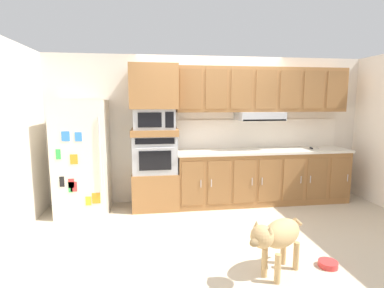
# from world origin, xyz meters

# --- Properties ---
(ground_plane) EXTENTS (9.60, 9.60, 0.00)m
(ground_plane) POSITION_xyz_m (0.00, 0.00, 0.00)
(ground_plane) COLOR beige
(back_kitchen_wall) EXTENTS (6.20, 0.12, 2.50)m
(back_kitchen_wall) POSITION_xyz_m (0.00, 1.11, 1.25)
(back_kitchen_wall) COLOR silver
(back_kitchen_wall) RESTS_ON ground
(side_panel_left) EXTENTS (0.12, 7.10, 2.50)m
(side_panel_left) POSITION_xyz_m (-2.80, 0.00, 1.25)
(side_panel_left) COLOR silver
(side_panel_left) RESTS_ON ground
(refrigerator) EXTENTS (0.76, 0.73, 1.76)m
(refrigerator) POSITION_xyz_m (-2.09, 0.68, 0.88)
(refrigerator) COLOR silver
(refrigerator) RESTS_ON ground
(oven_base_cabinet) EXTENTS (0.74, 0.62, 0.60)m
(oven_base_cabinet) POSITION_xyz_m (-0.97, 0.75, 0.30)
(oven_base_cabinet) COLOR #996638
(oven_base_cabinet) RESTS_ON ground
(built_in_oven) EXTENTS (0.70, 0.62, 0.60)m
(built_in_oven) POSITION_xyz_m (-0.97, 0.75, 0.90)
(built_in_oven) COLOR #A8AAAF
(built_in_oven) RESTS_ON oven_base_cabinet
(appliance_mid_shelf) EXTENTS (0.74, 0.62, 0.10)m
(appliance_mid_shelf) POSITION_xyz_m (-0.97, 0.75, 1.25)
(appliance_mid_shelf) COLOR #996638
(appliance_mid_shelf) RESTS_ON built_in_oven
(microwave) EXTENTS (0.64, 0.54, 0.32)m
(microwave) POSITION_xyz_m (-0.97, 0.75, 1.46)
(microwave) COLOR #A8AAAF
(microwave) RESTS_ON appliance_mid_shelf
(appliance_upper_cabinet) EXTENTS (0.74, 0.62, 0.68)m
(appliance_upper_cabinet) POSITION_xyz_m (-0.97, 0.75, 1.96)
(appliance_upper_cabinet) COLOR #996638
(appliance_upper_cabinet) RESTS_ON microwave
(lower_cabinet_run) EXTENTS (2.93, 0.63, 0.88)m
(lower_cabinet_run) POSITION_xyz_m (0.86, 0.75, 0.44)
(lower_cabinet_run) COLOR #996638
(lower_cabinet_run) RESTS_ON ground
(countertop_slab) EXTENTS (2.97, 0.64, 0.04)m
(countertop_slab) POSITION_xyz_m (0.86, 0.75, 0.90)
(countertop_slab) COLOR silver
(countertop_slab) RESTS_ON lower_cabinet_run
(backsplash_panel) EXTENTS (2.97, 0.02, 0.50)m
(backsplash_panel) POSITION_xyz_m (0.86, 1.04, 1.17)
(backsplash_panel) COLOR white
(backsplash_panel) RESTS_ON countertop_slab
(upper_cabinet_with_hood) EXTENTS (2.93, 0.48, 0.88)m
(upper_cabinet_with_hood) POSITION_xyz_m (0.86, 0.87, 1.90)
(upper_cabinet_with_hood) COLOR #996638
(upper_cabinet_with_hood) RESTS_ON backsplash_panel
(screwdriver) EXTENTS (0.15, 0.13, 0.03)m
(screwdriver) POSITION_xyz_m (1.73, 0.71, 0.93)
(screwdriver) COLOR black
(screwdriver) RESTS_ON countertop_slab
(dog) EXTENTS (0.78, 0.58, 0.63)m
(dog) POSITION_xyz_m (0.19, -1.40, 0.42)
(dog) COLOR tan
(dog) RESTS_ON ground
(dog_food_bowl) EXTENTS (0.20, 0.20, 0.06)m
(dog_food_bowl) POSITION_xyz_m (0.80, -1.32, 0.03)
(dog_food_bowl) COLOR red
(dog_food_bowl) RESTS_ON ground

